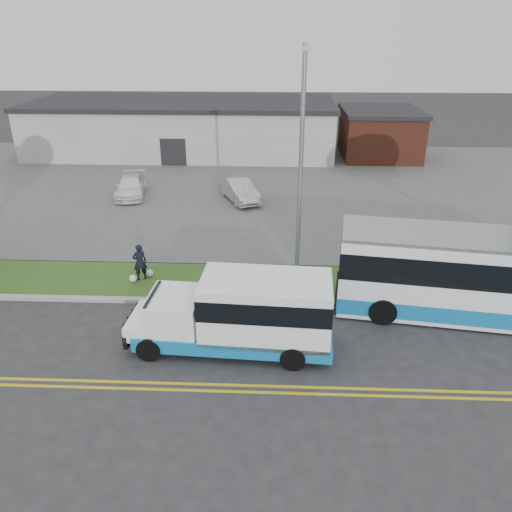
{
  "coord_description": "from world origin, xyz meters",
  "views": [
    {
      "loc": [
        2.1,
        -16.14,
        10.18
      ],
      "look_at": [
        1.3,
        2.25,
        1.6
      ],
      "focal_mm": 35.0,
      "sensor_mm": 36.0,
      "label": 1
    }
  ],
  "objects_px": {
    "shuttle_bus": "(245,311)",
    "parked_car_a": "(239,190)",
    "streetlight_near": "(301,166)",
    "pedestrian": "(140,262)",
    "parked_car_b": "(131,186)",
    "transit_bus": "(499,278)"
  },
  "relations": [
    {
      "from": "streetlight_near",
      "to": "parked_car_b",
      "type": "distance_m",
      "value": 16.19
    },
    {
      "from": "streetlight_near",
      "to": "pedestrian",
      "type": "xyz_separation_m",
      "value": [
        -6.72,
        0.15,
        -4.32
      ]
    },
    {
      "from": "parked_car_b",
      "to": "shuttle_bus",
      "type": "bearing_deg",
      "value": -71.1
    },
    {
      "from": "streetlight_near",
      "to": "parked_car_b",
      "type": "height_order",
      "value": "streetlight_near"
    },
    {
      "from": "transit_bus",
      "to": "parked_car_b",
      "type": "distance_m",
      "value": 22.44
    },
    {
      "from": "streetlight_near",
      "to": "parked_car_a",
      "type": "distance_m",
      "value": 12.32
    },
    {
      "from": "streetlight_near",
      "to": "pedestrian",
      "type": "height_order",
      "value": "streetlight_near"
    },
    {
      "from": "parked_car_a",
      "to": "parked_car_b",
      "type": "height_order",
      "value": "parked_car_a"
    },
    {
      "from": "pedestrian",
      "to": "parked_car_a",
      "type": "distance_m",
      "value": 11.4
    },
    {
      "from": "shuttle_bus",
      "to": "parked_car_a",
      "type": "height_order",
      "value": "shuttle_bus"
    },
    {
      "from": "pedestrian",
      "to": "transit_bus",
      "type": "bearing_deg",
      "value": 145.83
    },
    {
      "from": "streetlight_near",
      "to": "transit_bus",
      "type": "bearing_deg",
      "value": -16.05
    },
    {
      "from": "shuttle_bus",
      "to": "parked_car_a",
      "type": "bearing_deg",
      "value": 98.43
    },
    {
      "from": "shuttle_bus",
      "to": "pedestrian",
      "type": "xyz_separation_m",
      "value": [
        -4.84,
        4.68,
        -0.51
      ]
    },
    {
      "from": "transit_bus",
      "to": "shuttle_bus",
      "type": "bearing_deg",
      "value": -157.28
    },
    {
      "from": "parked_car_a",
      "to": "pedestrian",
      "type": "bearing_deg",
      "value": -132.84
    },
    {
      "from": "transit_bus",
      "to": "parked_car_a",
      "type": "distance_m",
      "value": 16.94
    },
    {
      "from": "pedestrian",
      "to": "parked_car_a",
      "type": "height_order",
      "value": "pedestrian"
    },
    {
      "from": "streetlight_near",
      "to": "shuttle_bus",
      "type": "bearing_deg",
      "value": -112.58
    },
    {
      "from": "pedestrian",
      "to": "shuttle_bus",
      "type": "bearing_deg",
      "value": 110.95
    },
    {
      "from": "parked_car_a",
      "to": "transit_bus",
      "type": "bearing_deg",
      "value": -76.14
    },
    {
      "from": "streetlight_near",
      "to": "parked_car_a",
      "type": "xyz_separation_m",
      "value": [
        -3.26,
        11.01,
        -4.46
      ]
    }
  ]
}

